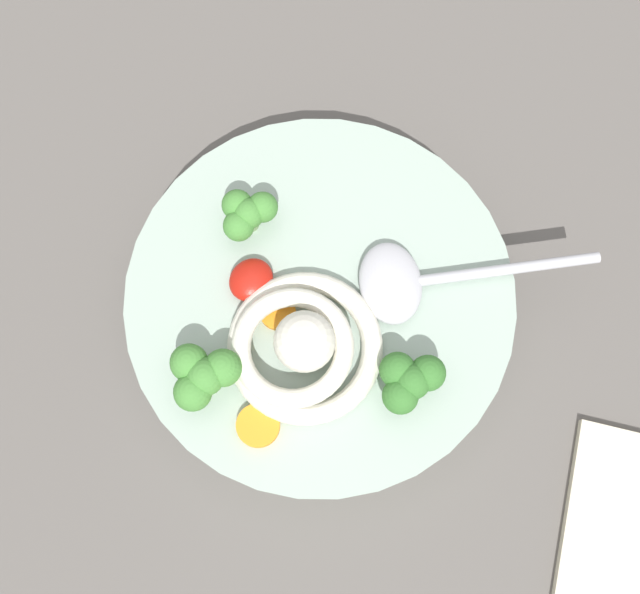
# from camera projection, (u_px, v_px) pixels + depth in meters

# --- Properties ---
(table_slab) EXTENTS (1.21, 1.21, 0.04)m
(table_slab) POSITION_uv_depth(u_px,v_px,m) (318.00, 258.00, 0.63)
(table_slab) COLOR #5B5651
(table_slab) RESTS_ON ground
(soup_bowl) EXTENTS (0.28, 0.28, 0.05)m
(soup_bowl) POSITION_uv_depth(u_px,v_px,m) (320.00, 305.00, 0.57)
(soup_bowl) COLOR #9EB2A3
(soup_bowl) RESTS_ON table_slab
(noodle_pile) EXTENTS (0.12, 0.12, 0.05)m
(noodle_pile) POSITION_uv_depth(u_px,v_px,m) (302.00, 346.00, 0.53)
(noodle_pile) COLOR silver
(noodle_pile) RESTS_ON soup_bowl
(soup_spoon) EXTENTS (0.15, 0.14, 0.02)m
(soup_spoon) POSITION_uv_depth(u_px,v_px,m) (409.00, 282.00, 0.55)
(soup_spoon) COLOR #B7B7BC
(soup_spoon) RESTS_ON soup_bowl
(chili_sauce_dollop) EXTENTS (0.03, 0.03, 0.01)m
(chili_sauce_dollop) POSITION_uv_depth(u_px,v_px,m) (251.00, 280.00, 0.55)
(chili_sauce_dollop) COLOR #B2190F
(chili_sauce_dollop) RESTS_ON soup_bowl
(broccoli_floret_left) EXTENTS (0.04, 0.04, 0.03)m
(broccoli_floret_left) POSITION_uv_depth(u_px,v_px,m) (247.00, 213.00, 0.54)
(broccoli_floret_left) COLOR #7A9E60
(broccoli_floret_left) RESTS_ON soup_bowl
(broccoli_floret_center) EXTENTS (0.05, 0.04, 0.04)m
(broccoli_floret_center) POSITION_uv_depth(u_px,v_px,m) (203.00, 375.00, 0.51)
(broccoli_floret_center) COLOR #7A9E60
(broccoli_floret_center) RESTS_ON soup_bowl
(broccoli_floret_front) EXTENTS (0.05, 0.04, 0.04)m
(broccoli_floret_front) POSITION_uv_depth(u_px,v_px,m) (409.00, 380.00, 0.51)
(broccoli_floret_front) COLOR #7A9E60
(broccoli_floret_front) RESTS_ON soup_bowl
(carrot_slice_extra_b) EXTENTS (0.03, 0.03, 0.01)m
(carrot_slice_extra_b) POSITION_uv_depth(u_px,v_px,m) (258.00, 426.00, 0.53)
(carrot_slice_extra_b) COLOR orange
(carrot_slice_extra_b) RESTS_ON soup_bowl
(carrot_slice_far) EXTENTS (0.03, 0.03, 0.01)m
(carrot_slice_far) POSITION_uv_depth(u_px,v_px,m) (278.00, 312.00, 0.55)
(carrot_slice_far) COLOR orange
(carrot_slice_far) RESTS_ON soup_bowl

